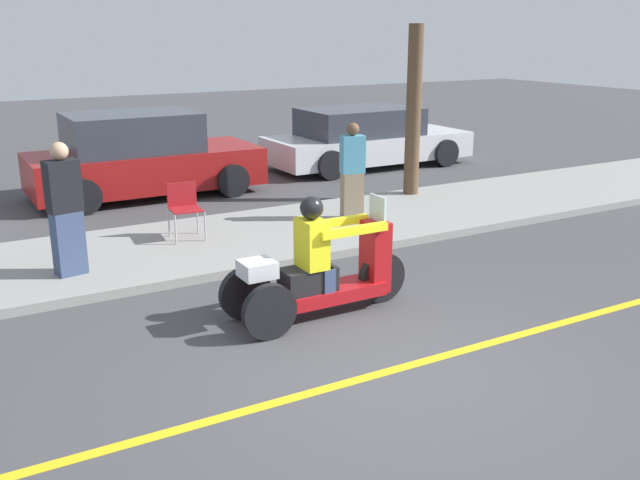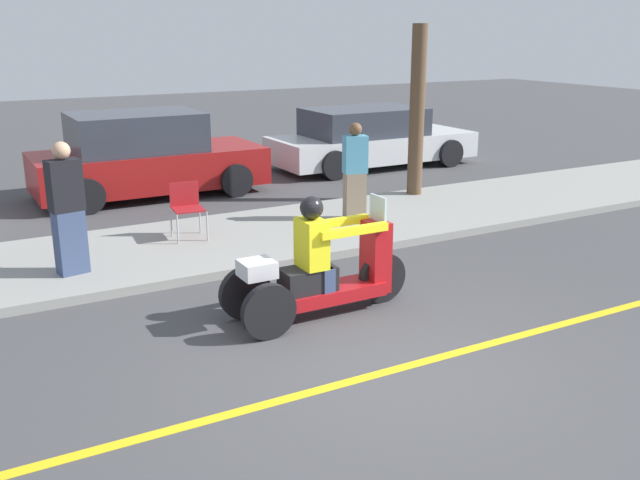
# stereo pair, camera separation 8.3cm
# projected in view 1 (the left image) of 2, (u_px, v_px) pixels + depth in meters

# --- Properties ---
(ground_plane) EXTENTS (60.00, 60.00, 0.00)m
(ground_plane) POSITION_uv_depth(u_px,v_px,m) (392.00, 370.00, 6.83)
(ground_plane) COLOR #424244
(lane_stripe) EXTENTS (24.00, 0.12, 0.01)m
(lane_stripe) POSITION_uv_depth(u_px,v_px,m) (399.00, 368.00, 6.87)
(lane_stripe) COLOR gold
(lane_stripe) RESTS_ON ground
(sidewalk_strip) EXTENTS (28.00, 2.80, 0.12)m
(sidewalk_strip) POSITION_uv_depth(u_px,v_px,m) (214.00, 243.00, 10.65)
(sidewalk_strip) COLOR gray
(sidewalk_strip) RESTS_ON ground
(motorcycle_trike) EXTENTS (2.24, 0.72, 1.40)m
(motorcycle_trike) POSITION_uv_depth(u_px,v_px,m) (320.00, 273.00, 8.02)
(motorcycle_trike) COLOR black
(motorcycle_trike) RESTS_ON ground
(spectator_by_tree) EXTENTS (0.42, 0.31, 1.58)m
(spectator_by_tree) POSITION_uv_depth(u_px,v_px,m) (352.00, 173.00, 11.60)
(spectator_by_tree) COLOR gray
(spectator_by_tree) RESTS_ON sidewalk_strip
(spectator_near_curb) EXTENTS (0.44, 0.32, 1.70)m
(spectator_near_curb) POSITION_uv_depth(u_px,v_px,m) (65.00, 212.00, 8.92)
(spectator_near_curb) COLOR #38476B
(spectator_near_curb) RESTS_ON sidewalk_strip
(folding_chair_curbside) EXTENTS (0.51, 0.51, 0.82)m
(folding_chair_curbside) POSITION_uv_depth(u_px,v_px,m) (184.00, 204.00, 10.62)
(folding_chair_curbside) COLOR #A5A8AD
(folding_chair_curbside) RESTS_ON sidewalk_strip
(parked_car_lot_center) EXTENTS (4.34, 2.10, 1.61)m
(parked_car_lot_center) POSITION_uv_depth(u_px,v_px,m) (141.00, 157.00, 13.74)
(parked_car_lot_center) COLOR maroon
(parked_car_lot_center) RESTS_ON ground
(parked_car_lot_left) EXTENTS (4.84, 2.08, 1.38)m
(parked_car_lot_left) POSITION_uv_depth(u_px,v_px,m) (365.00, 139.00, 16.70)
(parked_car_lot_left) COLOR silver
(parked_car_lot_left) RESTS_ON ground
(tree_trunk) EXTENTS (0.28, 0.28, 3.11)m
(tree_trunk) POSITION_uv_depth(u_px,v_px,m) (413.00, 111.00, 13.17)
(tree_trunk) COLOR brown
(tree_trunk) RESTS_ON sidewalk_strip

